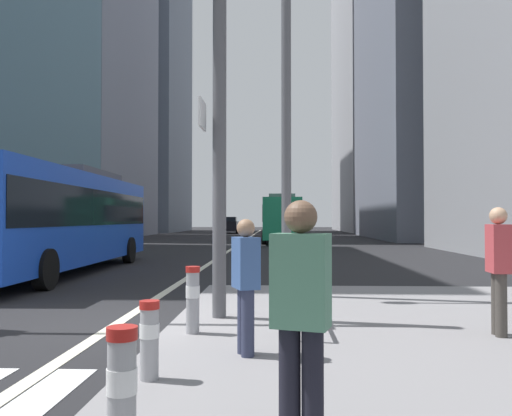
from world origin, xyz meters
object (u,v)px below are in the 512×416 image
at_px(city_bus_red_receding, 281,217).
at_px(bollard_front, 122,390).
at_px(bollard_left, 149,335).
at_px(traffic_signal_gantry, 85,70).
at_px(street_lamp_post, 286,46).
at_px(city_bus_blue_oncoming, 60,215).
at_px(car_receding_near, 274,224).
at_px(car_oncoming_mid, 230,225).
at_px(pedestrian_far, 499,264).
at_px(city_bus_red_distant, 278,218).
at_px(bollard_right, 193,296).
at_px(pedestrian_waiting, 301,311).
at_px(pedestrian_walking, 246,280).

bearing_deg(city_bus_red_receding, bollard_front, -92.03).
height_order(city_bus_red_receding, bollard_left, city_bus_red_receding).
height_order(traffic_signal_gantry, street_lamp_post, street_lamp_post).
height_order(city_bus_blue_oncoming, car_receding_near, city_bus_blue_oncoming).
height_order(car_oncoming_mid, pedestrian_far, car_oncoming_mid).
bearing_deg(city_bus_red_distant, car_receding_near, 92.87).
xyz_separation_m(city_bus_blue_oncoming, pedestrian_far, (9.83, -8.98, -0.73)).
height_order(street_lamp_post, bollard_front, street_lamp_post).
height_order(city_bus_blue_oncoming, bollard_right, city_bus_blue_oncoming).
xyz_separation_m(city_bus_blue_oncoming, city_bus_red_receding, (7.13, 22.31, -0.00)).
bearing_deg(car_oncoming_mid, bollard_front, -85.40).
xyz_separation_m(city_bus_red_receding, pedestrian_waiting, (-0.11, -34.86, -0.75)).
xyz_separation_m(traffic_signal_gantry, pedestrian_far, (6.08, -1.13, -3.02)).
height_order(car_oncoming_mid, bollard_left, car_oncoming_mid).
relative_size(city_bus_blue_oncoming, city_bus_red_receding, 1.03).
height_order(city_bus_blue_oncoming, bollard_left, city_bus_blue_oncoming).
relative_size(bollard_left, pedestrian_walking, 0.49).
bearing_deg(pedestrian_walking, car_receding_near, 90.10).
distance_m(traffic_signal_gantry, pedestrian_walking, 4.73).
distance_m(city_bus_red_distant, bollard_front, 54.86).
bearing_deg(city_bus_blue_oncoming, traffic_signal_gantry, -64.50).
bearing_deg(traffic_signal_gantry, city_bus_blue_oncoming, 115.50).
distance_m(car_receding_near, bollard_front, 64.16).
height_order(car_receding_near, bollard_left, car_receding_near).
bearing_deg(pedestrian_far, bollard_front, -135.43).
bearing_deg(car_receding_near, city_bus_blue_oncoming, -97.11).
height_order(city_bus_red_receding, pedestrian_far, city_bus_red_receding).
height_order(traffic_signal_gantry, pedestrian_waiting, traffic_signal_gantry).
bearing_deg(car_receding_near, street_lamp_post, -89.34).
distance_m(car_receding_near, pedestrian_waiting, 63.85).
height_order(bollard_left, pedestrian_walking, pedestrian_walking).
bearing_deg(bollard_front, traffic_signal_gantry, 113.18).
distance_m(city_bus_red_distant, car_receding_near, 9.37).
bearing_deg(car_oncoming_mid, traffic_signal_gantry, -87.29).
bearing_deg(car_oncoming_mid, city_bus_red_receding, -75.39).
distance_m(bollard_left, bollard_right, 2.06).
relative_size(car_receding_near, bollard_right, 4.97).
height_order(car_oncoming_mid, street_lamp_post, street_lamp_post).
xyz_separation_m(traffic_signal_gantry, pedestrian_waiting, (3.28, -4.70, -3.04)).
relative_size(city_bus_blue_oncoming, pedestrian_far, 6.98).
xyz_separation_m(city_bus_red_receding, street_lamp_post, (-0.09, -27.75, 3.45)).
bearing_deg(bollard_front, city_bus_red_receding, 87.97).
relative_size(city_bus_red_receding, car_oncoming_mid, 2.55).
bearing_deg(pedestrian_walking, bollard_front, -102.41).
xyz_separation_m(street_lamp_post, bollard_left, (-1.43, -5.62, -4.70)).
distance_m(traffic_signal_gantry, bollard_right, 4.15).
xyz_separation_m(car_receding_near, bollard_left, (-0.78, -62.35, -0.41)).
height_order(city_bus_red_distant, traffic_signal_gantry, traffic_signal_gantry).
distance_m(city_bus_blue_oncoming, traffic_signal_gantry, 9.00).
xyz_separation_m(traffic_signal_gantry, bollard_left, (1.87, -3.21, -3.55)).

